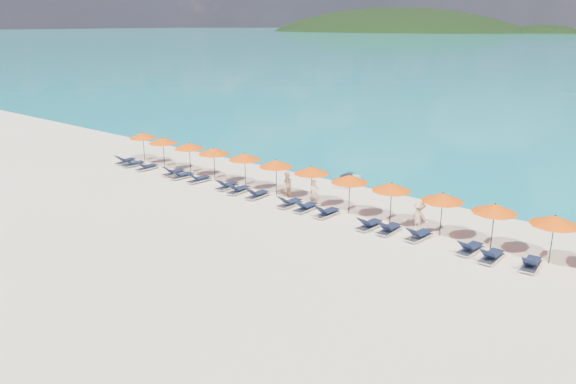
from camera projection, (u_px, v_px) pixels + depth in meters
The scene contains 37 objects.
ground at pixel (251, 227), 29.10m from camera, with size 1400.00×1400.00×0.00m, color beige.
headland_main at pixel (390, 67), 620.90m from camera, with size 374.00×242.00×126.50m.
headland_small at pixel (537, 71), 542.94m from camera, with size 162.00×126.00×85.50m.
jetski at pixel (347, 181), 36.34m from camera, with size 0.97×2.20×0.76m.
beachgoer_a at pixel (314, 194), 31.98m from camera, with size 0.59×0.38×1.61m, color #DFAD82.
beachgoer_b at pixel (287, 185), 33.81m from camera, with size 0.75×0.43×1.55m, color #DFAD82.
beachgoer_c at pixel (419, 218), 28.02m from camera, with size 1.07×0.50×1.66m, color #DFAD82.
umbrella_0 at pixel (143, 135), 42.20m from camera, with size 2.10×2.10×2.28m.
umbrella_1 at pixel (163, 140), 40.38m from camera, with size 2.10×2.10×2.28m.
umbrella_2 at pixel (189, 146), 38.65m from camera, with size 2.10×2.10×2.28m.
umbrella_3 at pixel (214, 151), 37.07m from camera, with size 2.10×2.10×2.28m.
umbrella_4 at pixel (245, 157), 35.54m from camera, with size 2.10×2.10×2.28m.
umbrella_5 at pixel (276, 163), 33.82m from camera, with size 2.10×2.10×2.28m.
umbrella_6 at pixel (312, 170), 32.33m from camera, with size 2.10×2.10×2.28m.
umbrella_7 at pixel (350, 179), 30.54m from camera, with size 2.10×2.10×2.28m.
umbrella_8 at pixel (392, 187), 29.03m from camera, with size 2.10×2.10×2.28m.
umbrella_9 at pixel (443, 197), 27.31m from camera, with size 2.10×2.10×2.28m.
umbrella_10 at pixel (495, 208), 25.69m from camera, with size 2.10×2.10×2.28m.
umbrella_11 at pixel (555, 220), 24.13m from camera, with size 2.10×2.10×2.28m.
lounger_0 at pixel (125, 161), 41.97m from camera, with size 0.76×1.75×0.66m.
lounger_1 at pixel (133, 163), 41.17m from camera, with size 0.78×1.75×0.66m.
lounger_2 at pixel (146, 167), 40.20m from camera, with size 0.64×1.71×0.66m.
lounger_3 at pixel (173, 172), 38.82m from camera, with size 0.71×1.73×0.66m.
lounger_4 at pixel (181, 175), 38.00m from camera, with size 0.79×1.75×0.66m.
lounger_5 at pixel (199, 179), 37.12m from camera, with size 0.73×1.74×0.66m.
lounger_6 at pixel (227, 186), 35.63m from camera, with size 0.72×1.73×0.66m.
lounger_7 at pixel (238, 190), 34.75m from camera, with size 0.71×1.73×0.66m.
lounger_8 at pixel (257, 194), 33.79m from camera, with size 0.72×1.73×0.66m.
lounger_9 at pixel (289, 203), 32.23m from camera, with size 0.70×1.73×0.66m.
lounger_10 at pixel (305, 207), 31.49m from camera, with size 0.64×1.71×0.66m.
lounger_11 at pixel (326, 212), 30.59m from camera, with size 0.71×1.73×0.66m.
lounger_12 at pixel (369, 224), 28.78m from camera, with size 0.71×1.73×0.66m.
lounger_13 at pixel (389, 229), 28.20m from camera, with size 0.67×1.72×0.66m.
lounger_14 at pixel (419, 235), 27.35m from camera, with size 0.79×1.75×0.66m.
lounger_15 at pixel (470, 248), 25.76m from camera, with size 0.75×1.74×0.66m.
lounger_16 at pixel (491, 256), 24.91m from camera, with size 0.64×1.71×0.66m.
lounger_17 at pixel (531, 264), 24.11m from camera, with size 0.78×1.75×0.66m.
Camera 1 is at (18.94, -19.77, 10.20)m, focal length 35.00 mm.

